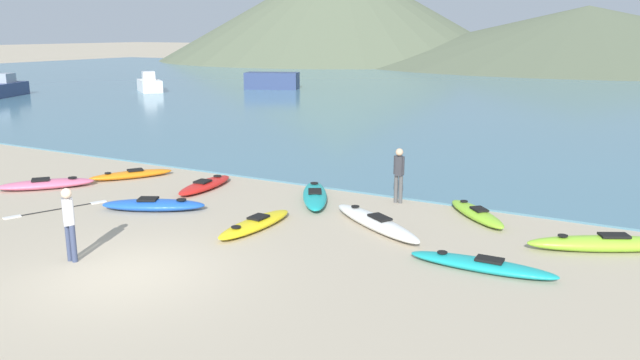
{
  "coord_description": "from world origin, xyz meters",
  "views": [
    {
      "loc": [
        9.3,
        -8.53,
        4.88
      ],
      "look_at": [
        0.41,
        7.41,
        0.5
      ],
      "focal_mm": 35.0,
      "sensor_mm": 36.0,
      "label": 1
    }
  ],
  "objects_px": {
    "kayak_on_sand_3": "(205,185)",
    "kayak_on_sand_5": "(153,205)",
    "kayak_on_sand_6": "(46,184)",
    "kayak_on_sand_0": "(605,243)",
    "person_near_waterline": "(399,172)",
    "person_near_foreground": "(69,220)",
    "loose_paddle": "(57,209)",
    "kayak_on_sand_8": "(476,213)",
    "kayak_on_sand_4": "(131,175)",
    "kayak_on_sand_9": "(482,265)",
    "kayak_on_sand_7": "(255,224)",
    "kayak_on_sand_1": "(315,195)",
    "moored_boat_4": "(272,81)",
    "kayak_on_sand_2": "(376,222)",
    "moored_boat_3": "(150,85)",
    "moored_boat_2": "(3,89)"
  },
  "relations": [
    {
      "from": "kayak_on_sand_0",
      "to": "person_near_waterline",
      "type": "relative_size",
      "value": 2.13
    },
    {
      "from": "kayak_on_sand_1",
      "to": "kayak_on_sand_9",
      "type": "relative_size",
      "value": 0.99
    },
    {
      "from": "person_near_foreground",
      "to": "moored_boat_4",
      "type": "relative_size",
      "value": 0.34
    },
    {
      "from": "kayak_on_sand_5",
      "to": "kayak_on_sand_6",
      "type": "bearing_deg",
      "value": 177.84
    },
    {
      "from": "kayak_on_sand_0",
      "to": "kayak_on_sand_6",
      "type": "bearing_deg",
      "value": -171.65
    },
    {
      "from": "person_near_foreground",
      "to": "loose_paddle",
      "type": "xyz_separation_m",
      "value": [
        -3.67,
        2.51,
        -0.92
      ]
    },
    {
      "from": "kayak_on_sand_2",
      "to": "kayak_on_sand_4",
      "type": "relative_size",
      "value": 1.28
    },
    {
      "from": "kayak_on_sand_4",
      "to": "moored_boat_2",
      "type": "xyz_separation_m",
      "value": [
        -28.13,
        14.67,
        0.52
      ]
    },
    {
      "from": "kayak_on_sand_5",
      "to": "moored_boat_4",
      "type": "distance_m",
      "value": 36.73
    },
    {
      "from": "moored_boat_2",
      "to": "kayak_on_sand_2",
      "type": "bearing_deg",
      "value": -22.64
    },
    {
      "from": "kayak_on_sand_3",
      "to": "loose_paddle",
      "type": "distance_m",
      "value": 4.42
    },
    {
      "from": "kayak_on_sand_2",
      "to": "person_near_waterline",
      "type": "bearing_deg",
      "value": 99.7
    },
    {
      "from": "kayak_on_sand_3",
      "to": "moored_boat_4",
      "type": "height_order",
      "value": "moored_boat_4"
    },
    {
      "from": "kayak_on_sand_2",
      "to": "kayak_on_sand_6",
      "type": "height_order",
      "value": "kayak_on_sand_2"
    },
    {
      "from": "person_near_waterline",
      "to": "loose_paddle",
      "type": "xyz_separation_m",
      "value": [
        -8.05,
        -5.35,
        -0.91
      ]
    },
    {
      "from": "kayak_on_sand_4",
      "to": "kayak_on_sand_7",
      "type": "height_order",
      "value": "kayak_on_sand_4"
    },
    {
      "from": "person_near_foreground",
      "to": "moored_boat_3",
      "type": "distance_m",
      "value": 39.14
    },
    {
      "from": "kayak_on_sand_3",
      "to": "moored_boat_3",
      "type": "height_order",
      "value": "moored_boat_3"
    },
    {
      "from": "kayak_on_sand_0",
      "to": "kayak_on_sand_4",
      "type": "xyz_separation_m",
      "value": [
        -14.76,
        -0.0,
        -0.05
      ]
    },
    {
      "from": "kayak_on_sand_9",
      "to": "kayak_on_sand_1",
      "type": "bearing_deg",
      "value": 151.81
    },
    {
      "from": "kayak_on_sand_2",
      "to": "moored_boat_4",
      "type": "height_order",
      "value": "moored_boat_4"
    },
    {
      "from": "kayak_on_sand_0",
      "to": "kayak_on_sand_2",
      "type": "bearing_deg",
      "value": -168.77
    },
    {
      "from": "kayak_on_sand_6",
      "to": "person_near_foreground",
      "type": "height_order",
      "value": "person_near_foreground"
    },
    {
      "from": "kayak_on_sand_4",
      "to": "kayak_on_sand_9",
      "type": "height_order",
      "value": "kayak_on_sand_4"
    },
    {
      "from": "person_near_waterline",
      "to": "kayak_on_sand_3",
      "type": "bearing_deg",
      "value": -166.27
    },
    {
      "from": "kayak_on_sand_1",
      "to": "kayak_on_sand_4",
      "type": "relative_size",
      "value": 1.17
    },
    {
      "from": "kayak_on_sand_3",
      "to": "kayak_on_sand_5",
      "type": "distance_m",
      "value": 2.62
    },
    {
      "from": "kayak_on_sand_0",
      "to": "loose_paddle",
      "type": "relative_size",
      "value": 1.29
    },
    {
      "from": "kayak_on_sand_4",
      "to": "moored_boat_3",
      "type": "height_order",
      "value": "moored_boat_3"
    },
    {
      "from": "kayak_on_sand_3",
      "to": "loose_paddle",
      "type": "bearing_deg",
      "value": -118.28
    },
    {
      "from": "kayak_on_sand_7",
      "to": "person_near_foreground",
      "type": "bearing_deg",
      "value": -119.39
    },
    {
      "from": "kayak_on_sand_1",
      "to": "moored_boat_3",
      "type": "bearing_deg",
      "value": 141.54
    },
    {
      "from": "kayak_on_sand_8",
      "to": "person_near_waterline",
      "type": "height_order",
      "value": "person_near_waterline"
    },
    {
      "from": "kayak_on_sand_7",
      "to": "loose_paddle",
      "type": "xyz_separation_m",
      "value": [
        -5.82,
        -1.31,
        -0.11
      ]
    },
    {
      "from": "kayak_on_sand_5",
      "to": "moored_boat_4",
      "type": "bearing_deg",
      "value": 118.27
    },
    {
      "from": "kayak_on_sand_0",
      "to": "moored_boat_4",
      "type": "height_order",
      "value": "moored_boat_4"
    },
    {
      "from": "kayak_on_sand_7",
      "to": "person_near_foreground",
      "type": "height_order",
      "value": "person_near_foreground"
    },
    {
      "from": "person_near_waterline",
      "to": "kayak_on_sand_5",
      "type": "bearing_deg",
      "value": -144.38
    },
    {
      "from": "moored_boat_4",
      "to": "person_near_foreground",
      "type": "bearing_deg",
      "value": -62.68
    },
    {
      "from": "kayak_on_sand_9",
      "to": "person_near_waterline",
      "type": "bearing_deg",
      "value": 131.0
    },
    {
      "from": "moored_boat_2",
      "to": "kayak_on_sand_0",
      "type": "bearing_deg",
      "value": -18.88
    },
    {
      "from": "kayak_on_sand_1",
      "to": "kayak_on_sand_7",
      "type": "relative_size",
      "value": 1.09
    },
    {
      "from": "kayak_on_sand_1",
      "to": "kayak_on_sand_8",
      "type": "distance_m",
      "value": 4.69
    },
    {
      "from": "kayak_on_sand_9",
      "to": "moored_boat_4",
      "type": "relative_size",
      "value": 0.64
    },
    {
      "from": "moored_boat_4",
      "to": "kayak_on_sand_1",
      "type": "bearing_deg",
      "value": -54.58
    },
    {
      "from": "kayak_on_sand_8",
      "to": "kayak_on_sand_4",
      "type": "bearing_deg",
      "value": -174.67
    },
    {
      "from": "kayak_on_sand_5",
      "to": "kayak_on_sand_8",
      "type": "height_order",
      "value": "kayak_on_sand_5"
    },
    {
      "from": "kayak_on_sand_2",
      "to": "kayak_on_sand_9",
      "type": "relative_size",
      "value": 1.08
    },
    {
      "from": "kayak_on_sand_6",
      "to": "moored_boat_3",
      "type": "bearing_deg",
      "value": 128.36
    },
    {
      "from": "kayak_on_sand_0",
      "to": "kayak_on_sand_1",
      "type": "bearing_deg",
      "value": 176.07
    }
  ]
}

